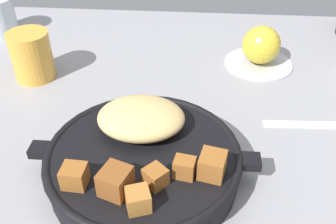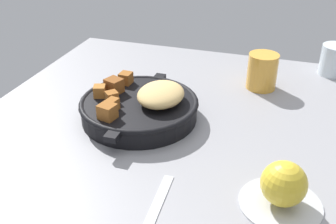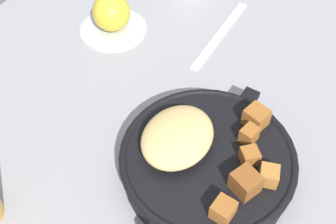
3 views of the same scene
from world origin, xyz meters
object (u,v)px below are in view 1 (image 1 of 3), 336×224
object	(u,v)px
red_apple	(261,45)
butter_knife	(335,125)
cast_iron_skillet	(144,157)
juice_glass_amber	(32,56)

from	to	relation	value
red_apple	butter_knife	xyz separation A→B (cm)	(9.67, -18.09, -3.98)
cast_iron_skillet	juice_glass_amber	xyz separation A→B (cm)	(-22.86, 22.57, 1.36)
cast_iron_skillet	butter_knife	bearing A→B (deg)	23.64
red_apple	juice_glass_amber	size ratio (longest dim) A/B	0.82
juice_glass_amber	red_apple	bearing A→B (deg)	10.66
cast_iron_skillet	juice_glass_amber	distance (cm)	32.16
butter_knife	red_apple	bearing A→B (deg)	115.65
red_apple	butter_knife	bearing A→B (deg)	-61.88
butter_knife	juice_glass_amber	world-z (taller)	juice_glass_amber
cast_iron_skillet	juice_glass_amber	world-z (taller)	juice_glass_amber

